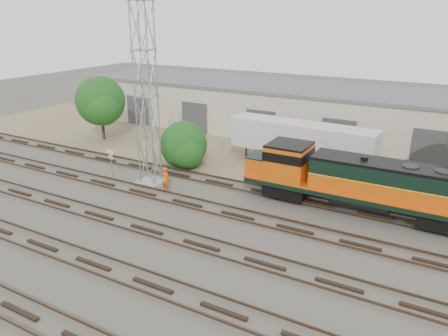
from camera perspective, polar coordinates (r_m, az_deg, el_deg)
The scene contains 11 objects.
ground at distance 27.87m, azimuth 0.34°, elevation -7.52°, with size 140.00×140.00×0.00m, color #47423A.
dirt_strip at distance 40.65m, azimuth 10.64°, elevation 1.08°, with size 80.00×16.00×0.02m, color #726047.
tracks at distance 25.56m, azimuth -2.98°, elevation -10.04°, with size 80.00×20.40×0.28m.
warehouse at distance 47.32m, azimuth 14.10°, elevation 6.79°, with size 58.40×10.40×5.30m.
locomotive at distance 30.12m, azimuth 17.02°, elevation -1.66°, with size 15.98×2.80×3.84m.
signal_tower at distance 33.21m, azimuth -10.08°, elevation 8.75°, with size 2.00×2.00×13.53m.
sign_post at distance 36.31m, azimuth -14.56°, elevation 1.25°, with size 0.95×0.25×2.36m.
worker at distance 32.87m, azimuth -7.61°, elevation -1.48°, with size 0.71×0.46×1.94m, color #D8530C.
semi_trailer at distance 37.88m, azimuth 10.55°, elevation 3.59°, with size 12.79×3.16×3.90m.
tree_west at distance 47.02m, azimuth -15.76°, elevation 8.21°, with size 5.33×5.08×6.64m.
tree_mid at distance 38.13m, azimuth -5.18°, elevation 2.80°, with size 4.34×4.13×4.13m.
Camera 1 is at (11.99, -21.69, 12.74)m, focal length 35.00 mm.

